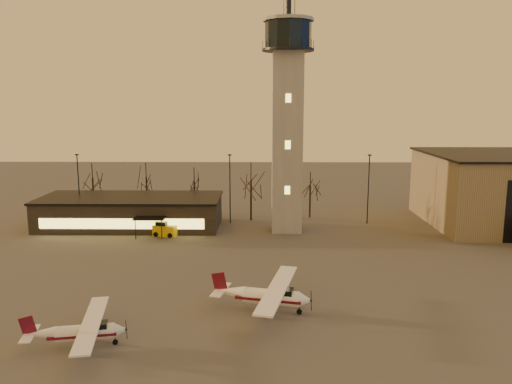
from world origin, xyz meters
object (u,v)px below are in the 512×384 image
terminal (131,211)px  service_cart (165,230)px  control_tower (287,111)px  cessna_rear (87,335)px  cessna_front (273,300)px

terminal → service_cart: size_ratio=7.44×
control_tower → cessna_rear: bearing=-115.4°
control_tower → terminal: size_ratio=1.28×
cessna_front → service_cart: 28.01m
control_tower → terminal: (-21.99, 1.98, -14.17)m
service_cart → cessna_rear: bearing=-74.3°
cessna_rear → control_tower: bearing=54.3°
service_cart → cessna_front: bearing=-45.2°
cessna_rear → service_cart: bearing=80.2°
control_tower → service_cart: (-16.22, -2.98, -15.58)m
terminal → service_cart: (5.78, -4.96, -1.41)m
cessna_front → cessna_rear: 14.92m
control_tower → service_cart: control_tower is taller
control_tower → service_cart: 22.69m
control_tower → cessna_front: size_ratio=2.84×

